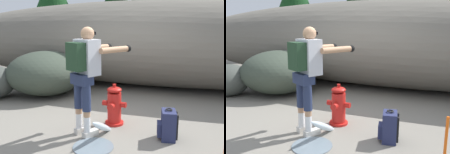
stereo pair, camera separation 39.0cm
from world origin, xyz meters
The scene contains 9 objects.
ground_plane centered at (0.00, 0.00, -0.02)m, with size 56.00×56.00×0.04m, color slate.
dirt_embankment centered at (0.00, 3.20, 1.15)m, with size 14.73×3.20×2.31m, color #666056.
fire_hydrant centered at (0.25, 0.06, 0.32)m, with size 0.41×0.37×0.70m.
hydrant_water_jet centered at (0.25, -0.59, 0.11)m, with size 0.57×1.04×0.49m.
utility_worker centered at (-0.01, -0.45, 1.04)m, with size 0.79×1.04×1.64m.
spare_backpack centered at (1.18, -0.22, 0.22)m, with size 0.33×0.34×0.47m.
boulder_large centered at (-1.93, 1.30, 0.52)m, with size 1.83×1.84×1.05m, color #343E32.
boulder_mid centered at (-2.86, 0.60, 0.37)m, with size 0.96×0.92×0.75m, color #3C413C.
survey_stake centered at (1.95, -0.53, 0.30)m, with size 0.04×0.04×0.60m, color #E55914.
Camera 2 is at (1.95, -3.67, 1.68)m, focal length 40.75 mm.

